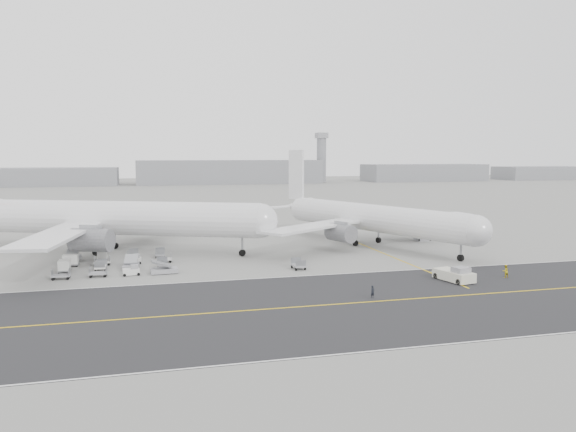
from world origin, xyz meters
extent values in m
plane|color=gray|center=(0.00, 0.00, 0.00)|extent=(700.00, 700.00, 0.00)
cube|color=#292A2C|center=(5.00, -18.00, 0.01)|extent=(220.00, 32.00, 0.02)
cube|color=gold|center=(5.00, -18.00, 0.03)|extent=(220.00, 0.30, 0.01)
cube|color=silver|center=(5.00, -2.20, 0.03)|extent=(220.00, 0.25, 0.01)
cube|color=silver|center=(5.00, -33.80, 0.03)|extent=(220.00, 0.25, 0.01)
cube|color=gold|center=(30.00, 5.00, 0.02)|extent=(0.30, 40.00, 0.01)
cylinder|color=gray|center=(100.00, 265.00, 14.00)|extent=(6.00, 6.00, 28.00)
cube|color=#98989D|center=(100.00, 265.00, 29.50)|extent=(7.00, 7.00, 3.50)
cylinder|color=silver|center=(-16.24, 25.27, 6.25)|extent=(51.19, 26.86, 6.10)
sphere|color=silver|center=(8.13, 14.64, 6.25)|extent=(5.98, 5.98, 5.98)
cube|color=silver|center=(-23.85, 11.08, 5.49)|extent=(11.25, 29.86, 0.45)
cube|color=silver|center=(-11.01, 40.51, 5.49)|extent=(22.94, 27.09, 0.45)
cylinder|color=gray|center=(-19.46, 14.65, 3.96)|extent=(7.46, 6.06, 3.78)
cylinder|color=gray|center=(-10.64, 34.86, 3.96)|extent=(7.46, 6.06, 3.78)
cylinder|color=black|center=(5.16, 15.93, 0.58)|extent=(1.25, 0.92, 1.15)
cylinder|color=black|center=(-19.49, 22.70, 0.58)|extent=(1.25, 0.92, 1.15)
cylinder|color=black|center=(-16.56, 29.40, 0.58)|extent=(1.25, 0.92, 1.15)
cylinder|color=gray|center=(5.16, 15.93, 2.18)|extent=(0.36, 0.36, 3.20)
cylinder|color=silver|center=(31.67, 20.76, 5.37)|extent=(22.11, 44.28, 5.24)
sphere|color=silver|center=(40.30, -0.39, 5.37)|extent=(5.13, 5.13, 5.13)
cone|color=silver|center=(22.62, 42.94, 5.76)|extent=(7.73, 10.03, 4.71)
cube|color=silver|center=(22.41, 43.45, 13.00)|extent=(2.36, 4.83, 11.14)
cube|color=silver|center=(18.05, 41.97, 5.89)|extent=(8.68, 5.48, 0.25)
cube|color=silver|center=(26.56, 45.45, 5.89)|extent=(8.68, 5.48, 0.25)
cube|color=silver|center=(18.49, 16.58, 4.71)|extent=(23.52, 19.30, 0.45)
cube|color=silver|center=(44.02, 27.00, 4.71)|extent=(25.61, 9.09, 0.45)
cylinder|color=gray|center=(23.33, 16.15, 3.40)|extent=(5.11, 6.38, 3.25)
cylinder|color=gray|center=(40.86, 23.30, 3.40)|extent=(5.11, 6.38, 3.25)
cylinder|color=black|center=(39.25, 2.19, 0.57)|extent=(0.89, 1.24, 1.13)
cylinder|color=black|center=(28.13, 21.12, 0.57)|extent=(0.89, 1.24, 1.13)
cylinder|color=black|center=(33.95, 23.49, 0.57)|extent=(0.89, 1.24, 1.13)
cylinder|color=gray|center=(39.25, 2.19, 1.94)|extent=(0.36, 0.36, 2.75)
cube|color=beige|center=(30.44, -10.45, 0.79)|extent=(3.97, 6.23, 1.30)
cube|color=#98989D|center=(30.72, -11.72, 1.77)|extent=(2.40, 2.26, 0.84)
cylinder|color=gray|center=(29.68, -7.00, 0.46)|extent=(0.67, 2.39, 0.15)
cylinder|color=black|center=(29.74, -12.89, 0.42)|extent=(0.54, 0.90, 0.84)
cylinder|color=black|center=(32.10, -12.36, 0.42)|extent=(0.54, 0.90, 0.84)
cylinder|color=black|center=(28.78, -8.53, 0.42)|extent=(0.54, 0.90, 0.84)
cylinder|color=black|center=(31.14, -8.01, 0.42)|extent=(0.54, 0.90, 0.84)
cylinder|color=gray|center=(43.93, 24.18, 2.16)|extent=(1.73, 1.73, 4.32)
cube|color=#98989D|center=(43.93, 24.18, 0.38)|extent=(3.11, 3.11, 0.76)
cube|color=#A7A6AB|center=(36.42, 25.04, 4.96)|extent=(16.43, 4.85, 2.81)
cube|color=#98989D|center=(28.70, 25.93, 4.96)|extent=(1.68, 3.58, 3.24)
cylinder|color=black|center=(45.24, 25.22, 0.32)|extent=(0.40, 0.68, 0.65)
imported|color=black|center=(15.72, -16.39, 0.79)|extent=(0.68, 0.58, 1.58)
imported|color=gold|center=(38.72, -10.40, 0.94)|extent=(0.96, 0.78, 1.88)
camera|label=1|loc=(-11.23, -78.98, 17.59)|focal=35.00mm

